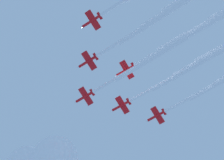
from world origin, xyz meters
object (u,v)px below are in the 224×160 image
(jet_port_mid, at_px, (198,28))
(jet_starboard_inner, at_px, (187,69))
(jet_port_inner, at_px, (154,20))
(jet_lead, at_px, (150,58))

(jet_port_mid, bearing_deg, jet_starboard_inner, 171.30)
(jet_port_inner, bearing_deg, jet_lead, 163.21)
(jet_lead, xyz_separation_m, jet_port_mid, (17.97, 14.23, 2.78))
(jet_starboard_inner, height_order, jet_port_mid, jet_port_mid)
(jet_lead, bearing_deg, jet_port_inner, -16.79)
(jet_starboard_inner, bearing_deg, jet_port_mid, -8.70)
(jet_lead, distance_m, jet_starboard_inner, 17.06)
(jet_lead, relative_size, jet_starboard_inner, 1.01)
(jet_port_inner, bearing_deg, jet_starboard_inner, 125.51)
(jet_port_inner, relative_size, jet_starboard_inner, 1.00)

